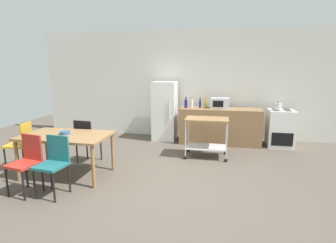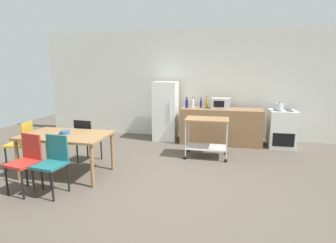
% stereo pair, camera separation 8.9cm
% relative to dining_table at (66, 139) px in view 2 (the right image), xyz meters
% --- Properties ---
extents(ground_plane, '(12.00, 12.00, 0.00)m').
position_rel_dining_table_xyz_m(ground_plane, '(1.74, 0.05, -0.67)').
color(ground_plane, brown).
extents(back_wall, '(8.40, 0.12, 2.90)m').
position_rel_dining_table_xyz_m(back_wall, '(1.74, 3.25, 0.78)').
color(back_wall, silver).
rests_on(back_wall, ground_plane).
extents(kitchen_counter, '(2.00, 0.64, 0.90)m').
position_rel_dining_table_xyz_m(kitchen_counter, '(2.64, 2.65, -0.22)').
color(kitchen_counter, olive).
rests_on(kitchen_counter, ground_plane).
extents(dining_table, '(1.50, 0.90, 0.75)m').
position_rel_dining_table_xyz_m(dining_table, '(0.00, 0.00, 0.00)').
color(dining_table, olive).
rests_on(dining_table, ground_plane).
extents(chair_black, '(0.44, 0.44, 0.89)m').
position_rel_dining_table_xyz_m(chair_black, '(0.02, 0.66, -0.15)').
color(chair_black, black).
rests_on(chair_black, ground_plane).
extents(chair_teal, '(0.44, 0.44, 0.89)m').
position_rel_dining_table_xyz_m(chair_teal, '(0.21, -0.69, -0.15)').
color(chair_teal, '#1E666B').
rests_on(chair_teal, ground_plane).
extents(chair_red, '(0.47, 0.47, 0.89)m').
position_rel_dining_table_xyz_m(chair_red, '(-0.23, -0.71, -0.15)').
color(chair_red, '#B72D23').
rests_on(chair_red, ground_plane).
extents(chair_mustard, '(0.47, 0.47, 0.89)m').
position_rel_dining_table_xyz_m(chair_mustard, '(-1.03, 0.13, -0.15)').
color(chair_mustard, gold).
rests_on(chair_mustard, ground_plane).
extents(stove_oven, '(0.60, 0.61, 0.92)m').
position_rel_dining_table_xyz_m(stove_oven, '(4.09, 2.67, -0.22)').
color(stove_oven, white).
rests_on(stove_oven, ground_plane).
extents(refrigerator, '(0.60, 0.63, 1.55)m').
position_rel_dining_table_xyz_m(refrigerator, '(1.19, 2.75, 0.10)').
color(refrigerator, white).
rests_on(refrigerator, ground_plane).
extents(kitchen_cart, '(0.91, 0.57, 0.85)m').
position_rel_dining_table_xyz_m(kitchen_cart, '(2.36, 1.51, -0.10)').
color(kitchen_cart, olive).
rests_on(kitchen_cart, ground_plane).
extents(bottle_sesame_oil, '(0.08, 0.08, 0.27)m').
position_rel_dining_table_xyz_m(bottle_sesame_oil, '(1.77, 2.61, 0.34)').
color(bottle_sesame_oil, navy).
rests_on(bottle_sesame_oil, kitchen_counter).
extents(bottle_hot_sauce, '(0.08, 0.08, 0.26)m').
position_rel_dining_table_xyz_m(bottle_hot_sauce, '(1.91, 2.67, 0.34)').
color(bottle_hot_sauce, silver).
rests_on(bottle_hot_sauce, kitchen_counter).
extents(bottle_sparkling_water, '(0.06, 0.06, 0.26)m').
position_rel_dining_table_xyz_m(bottle_sparkling_water, '(2.12, 2.71, 0.33)').
color(bottle_sparkling_water, navy).
rests_on(bottle_sparkling_water, kitchen_counter).
extents(bottle_vinegar, '(0.07, 0.07, 0.28)m').
position_rel_dining_table_xyz_m(bottle_vinegar, '(2.27, 2.70, 0.35)').
color(bottle_vinegar, gold).
rests_on(bottle_vinegar, kitchen_counter).
extents(microwave, '(0.46, 0.35, 0.26)m').
position_rel_dining_table_xyz_m(microwave, '(2.61, 2.70, 0.36)').
color(microwave, silver).
rests_on(microwave, kitchen_counter).
extents(fruit_bowl, '(0.18, 0.18, 0.06)m').
position_rel_dining_table_xyz_m(fruit_bowl, '(-0.02, 0.02, 0.11)').
color(fruit_bowl, '#33598C').
rests_on(fruit_bowl, dining_table).
extents(kettle, '(0.24, 0.17, 0.19)m').
position_rel_dining_table_xyz_m(kettle, '(3.97, 2.57, 0.33)').
color(kettle, silver).
rests_on(kettle, stove_oven).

